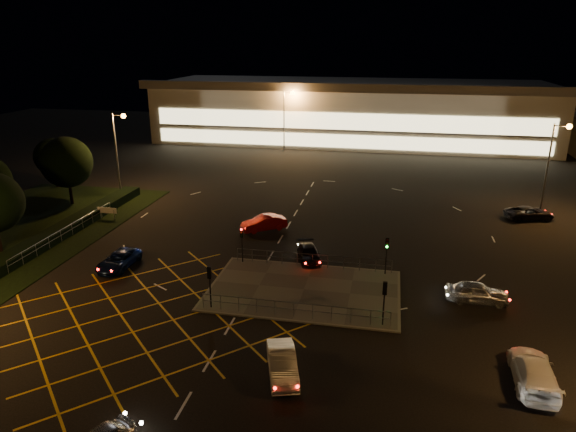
% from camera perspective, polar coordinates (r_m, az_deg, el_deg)
% --- Properties ---
extents(ground, '(180.00, 180.00, 0.00)m').
position_cam_1_polar(ground, '(41.56, -0.49, -6.80)').
color(ground, black).
rests_on(ground, ground).
extents(pedestrian_island, '(14.00, 9.00, 0.12)m').
position_cam_1_polar(pedestrian_island, '(39.45, 1.78, -8.21)').
color(pedestrian_island, '#4C4944').
rests_on(pedestrian_island, ground).
extents(grass_verge, '(18.00, 30.00, 0.08)m').
position_cam_1_polar(grass_verge, '(58.47, -27.09, -1.13)').
color(grass_verge, black).
rests_on(grass_verge, ground).
extents(hedge, '(2.00, 26.00, 1.00)m').
position_cam_1_polar(hedge, '(55.40, -23.08, -1.07)').
color(hedge, black).
rests_on(hedge, ground).
extents(supermarket, '(72.00, 26.50, 10.50)m').
position_cam_1_polar(supermarket, '(99.67, 6.99, 11.55)').
color(supermarket, beige).
rests_on(supermarket, ground).
extents(streetlight_nw, '(1.78, 0.56, 10.03)m').
position_cam_1_polar(streetlight_nw, '(63.98, -18.29, 7.70)').
color(streetlight_nw, slate).
rests_on(streetlight_nw, ground).
extents(streetlight_ne, '(1.78, 0.56, 10.03)m').
position_cam_1_polar(streetlight_ne, '(60.12, 27.43, 5.84)').
color(streetlight_ne, slate).
rests_on(streetlight_ne, ground).
extents(streetlight_far_left, '(1.78, 0.56, 10.03)m').
position_cam_1_polar(streetlight_far_left, '(87.11, -0.16, 11.45)').
color(streetlight_far_left, slate).
rests_on(streetlight_far_left, ground).
extents(streetlight_far_right, '(1.78, 0.56, 10.03)m').
position_cam_1_polar(streetlight_far_right, '(90.26, 26.27, 9.79)').
color(streetlight_far_right, slate).
rests_on(streetlight_far_right, ground).
extents(signal_sw, '(0.28, 0.30, 3.15)m').
position_cam_1_polar(signal_sw, '(36.37, -8.70, -6.86)').
color(signal_sw, black).
rests_on(signal_sw, pedestrian_island).
extents(signal_se, '(0.28, 0.30, 3.15)m').
position_cam_1_polar(signal_se, '(34.42, 10.67, -8.56)').
color(signal_se, black).
rests_on(signal_se, pedestrian_island).
extents(signal_nw, '(0.28, 0.30, 3.15)m').
position_cam_1_polar(signal_nw, '(43.30, -5.15, -2.36)').
color(signal_nw, black).
rests_on(signal_nw, pedestrian_island).
extents(signal_ne, '(0.28, 0.30, 3.15)m').
position_cam_1_polar(signal_ne, '(41.68, 10.92, -3.52)').
color(signal_ne, black).
rests_on(signal_ne, pedestrian_island).
extents(tree_c, '(5.76, 5.76, 7.84)m').
position_cam_1_polar(tree_c, '(63.32, -23.40, 5.49)').
color(tree_c, black).
rests_on(tree_c, ground).
extents(tree_d, '(4.68, 4.68, 6.37)m').
position_cam_1_polar(tree_d, '(71.72, -24.64, 5.99)').
color(tree_d, black).
rests_on(tree_d, ground).
extents(car_queue_white, '(2.78, 4.65, 1.45)m').
position_cam_1_polar(car_queue_white, '(30.26, -0.63, -16.07)').
color(car_queue_white, white).
rests_on(car_queue_white, ground).
extents(car_left_blue, '(2.28, 4.73, 1.30)m').
position_cam_1_polar(car_left_blue, '(45.24, -18.31, -4.69)').
color(car_left_blue, '#0C1A4A').
rests_on(car_left_blue, ground).
extents(car_far_dkgrey, '(2.94, 4.57, 1.23)m').
position_cam_1_polar(car_far_dkgrey, '(44.35, 2.33, -4.21)').
color(car_far_dkgrey, black).
rests_on(car_far_dkgrey, ground).
extents(car_right_silver, '(4.44, 1.81, 1.51)m').
position_cam_1_polar(car_right_silver, '(39.99, 20.30, -7.98)').
color(car_right_silver, '#AEB1B5').
rests_on(car_right_silver, ground).
extents(car_circ_red, '(4.66, 3.89, 1.50)m').
position_cam_1_polar(car_circ_red, '(51.25, -2.70, -0.77)').
color(car_circ_red, maroon).
rests_on(car_circ_red, ground).
extents(car_east_grey, '(5.46, 3.63, 1.39)m').
position_cam_1_polar(car_east_grey, '(59.97, 25.24, 0.29)').
color(car_east_grey, black).
rests_on(car_east_grey, ground).
extents(car_approach_white, '(2.41, 5.42, 1.55)m').
position_cam_1_polar(car_approach_white, '(32.53, 25.63, -15.32)').
color(car_approach_white, silver).
rests_on(car_approach_white, ground).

